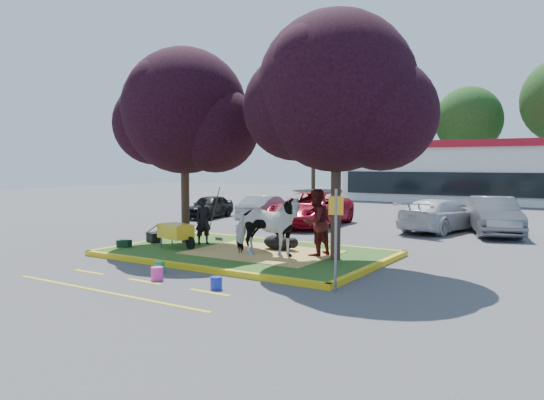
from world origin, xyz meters
The scene contains 32 objects.
ground centered at (0.00, 0.00, 0.00)m, with size 90.00×90.00×0.00m, color #424244.
median_island centered at (0.00, 0.00, 0.07)m, with size 8.00×5.00×0.15m, color #235019.
curb_near centered at (0.00, -2.58, 0.07)m, with size 8.30×0.16×0.15m, color yellow.
curb_far centered at (0.00, 2.58, 0.07)m, with size 8.30×0.16×0.15m, color yellow.
curb_left centered at (-4.08, 0.00, 0.07)m, with size 0.16×5.30×0.15m, color yellow.
curb_right centered at (4.08, 0.00, 0.07)m, with size 0.16×5.30×0.15m, color yellow.
straw_bedding centered at (0.60, 0.00, 0.15)m, with size 4.20×3.00×0.01m, color #E3B25D.
tree_purple_left centered at (-2.78, 0.38, 4.36)m, with size 5.06×4.20×6.51m.
tree_purple_right centered at (2.92, 0.18, 4.56)m, with size 5.30×4.40×6.82m.
fire_lane_stripe_a centered at (-2.00, -4.20, 0.00)m, with size 1.10×0.12×0.01m, color yellow.
fire_lane_stripe_b centered at (0.00, -4.20, 0.00)m, with size 1.10×0.12×0.01m, color yellow.
fire_lane_stripe_c centered at (2.00, -4.20, 0.00)m, with size 1.10×0.12×0.01m, color yellow.
fire_lane_long centered at (0.00, -5.40, 0.00)m, with size 6.00×0.10×0.01m, color yellow.
retail_building centered at (2.00, 27.98, 2.25)m, with size 20.40×8.40×4.40m.
treeline centered at (1.23, 37.61, 7.73)m, with size 46.58×7.80×14.63m.
cow centered at (1.14, -0.62, 1.03)m, with size 0.95×2.09×1.76m, color white.
calf centered at (0.76, 0.69, 0.38)m, with size 1.07×0.61×0.47m, color black.
handler centered at (-1.97, 0.35, 0.92)m, with size 0.56×0.37×1.54m, color black.
visitor_a centered at (2.19, 0.39, 1.12)m, with size 0.94×0.73×1.93m, color #441413.
visitor_b centered at (0.62, 0.89, 0.75)m, with size 0.70×0.29×1.19m, color black.
wheelbarrow centered at (-2.19, -0.73, 0.67)m, with size 2.00×0.91×0.76m.
gear_bag_dark centered at (-3.70, -0.19, 0.31)m, with size 0.62×0.34×0.31m, color black.
gear_bag_green centered at (-3.70, -1.50, 0.26)m, with size 0.42×0.26×0.22m, color black.
sign_post centered at (4.30, -2.70, 1.38)m, with size 0.31×0.14×2.27m.
bucket_green centered at (-0.42, -3.27, 0.15)m, with size 0.28×0.28×0.30m, color green.
bucket_pink centered at (0.15, -3.92, 0.16)m, with size 0.30×0.30×0.32m, color #FA37B4.
bucket_blue centered at (1.93, -3.88, 0.14)m, with size 0.26×0.26×0.28m, color #172DBF.
car_black centered at (-8.04, 8.06, 0.59)m, with size 1.39×3.46×1.18m, color black.
car_silver centered at (-4.57, 8.10, 0.64)m, with size 1.35×3.87×1.28m, color gray.
car_red centered at (-2.00, 7.83, 0.77)m, with size 2.55×5.53×1.54m, color #A80E22.
car_white centered at (3.41, 8.99, 0.67)m, with size 1.89×4.64×1.35m, color silver.
car_grey centered at (5.46, 9.17, 0.74)m, with size 1.57×4.51×1.49m, color #5B5E63.
Camera 1 is at (9.27, -13.06, 2.82)m, focal length 35.00 mm.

